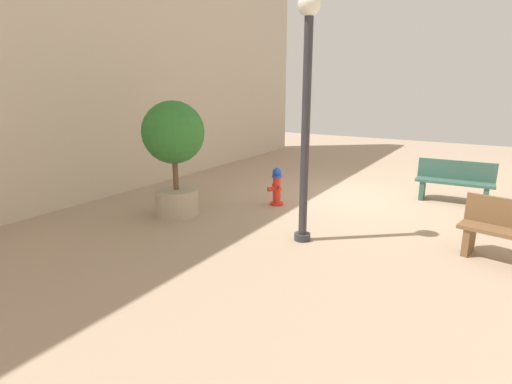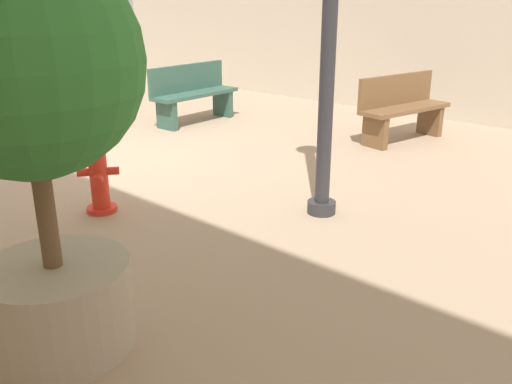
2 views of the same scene
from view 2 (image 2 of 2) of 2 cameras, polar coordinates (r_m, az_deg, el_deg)
ground_plane at (r=7.52m, az=-14.10°, el=3.57°), size 23.40×23.40×0.00m
fire_hydrant at (r=5.53m, az=-16.12°, el=2.15°), size 0.36×0.36×0.85m
bench_near at (r=9.33m, az=-6.59°, el=10.24°), size 1.66×0.50×0.95m
bench_far at (r=8.33m, az=14.93°, el=8.53°), size 1.62×0.74×0.95m
planter_tree at (r=3.16m, az=-22.31°, el=7.75°), size 1.24×1.24×2.33m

